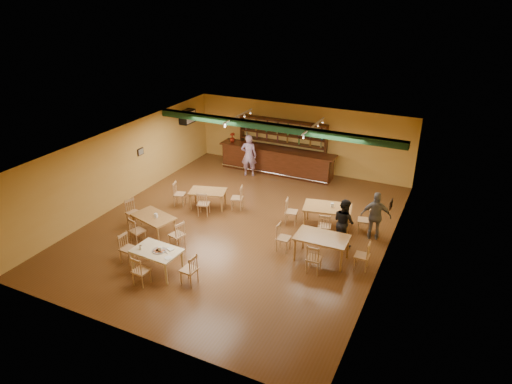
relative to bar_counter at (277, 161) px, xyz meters
The scene contains 23 objects.
floor 5.24m from the bar_counter, 81.04° to the right, with size 12.00×12.00×0.00m, color brown.
ceiling_beam 3.39m from the bar_counter, 70.93° to the right, with size 10.00×0.30×0.25m, color black.
track_rail_left 3.11m from the bar_counter, 119.44° to the right, with size 0.05×2.50×0.05m, color silver.
track_rail_right 3.69m from the bar_counter, 38.35° to the right, with size 0.05×2.50×0.05m, color silver.
ac_unit 4.47m from the bar_counter, 166.60° to the right, with size 0.34×0.70×0.48m, color silver.
picture_left 5.98m from the bar_counter, 135.05° to the right, with size 0.04×0.34×0.28m, color black.
picture_right 7.51m from the bar_counter, 38.81° to the right, with size 0.04×0.34×0.28m, color black.
bar_counter is the anchor object (origin of this frame).
back_bar_hutch 0.85m from the bar_counter, 90.00° to the left, with size 4.15×0.40×2.28m, color #351A0A.
poinsettia 2.37m from the bar_counter, behind, with size 0.24×0.24×0.43m, color maroon.
dining_table_a 4.43m from the bar_counter, 102.93° to the right, with size 1.36×0.81×0.68m, color olive.
dining_table_b 5.32m from the bar_counter, 47.47° to the right, with size 1.63×0.98×0.81m, color olive.
dining_table_c 7.12m from the bar_counter, 102.33° to the right, with size 1.46×0.87×0.73m, color olive.
dining_table_d 7.20m from the bar_counter, 55.69° to the right, with size 1.62×0.97×0.81m, color olive.
near_table 8.69m from the bar_counter, 90.66° to the right, with size 1.41×0.90×0.75m, color beige.
pizza_tray 8.69m from the bar_counter, 89.99° to the right, with size 0.40×0.40×0.01m, color silver.
parmesan_shaker 8.86m from the bar_counter, 93.57° to the right, with size 0.07×0.07×0.11m, color #EAE5C6.
napkin_stack 8.50m from the bar_counter, 88.30° to the right, with size 0.20×0.15×0.03m, color white.
pizza_server 8.65m from the bar_counter, 89.00° to the right, with size 0.32×0.09×0.00m, color silver.
side_plate 8.91m from the bar_counter, 87.08° to the right, with size 0.22×0.22×0.01m, color white.
patron_bar 1.33m from the bar_counter, 139.87° to the right, with size 0.69×0.45×1.88m, color #8E54B6.
patron_right_a 6.45m from the bar_counter, 47.03° to the right, with size 0.78×0.61×1.60m, color black.
patron_right_b 6.58m from the bar_counter, 36.89° to the right, with size 0.99×0.41×1.69m, color slate.
Camera 1 is at (6.69, -12.67, 7.95)m, focal length 32.35 mm.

